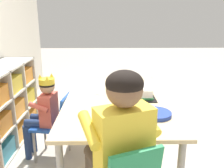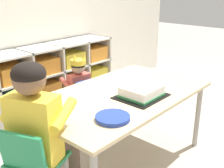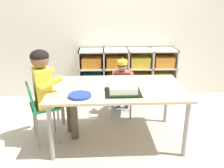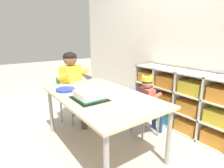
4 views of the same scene
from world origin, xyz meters
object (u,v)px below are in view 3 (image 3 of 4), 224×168
at_px(classroom_chair_blue, 122,92).
at_px(child_with_crown, 122,80).
at_px(classroom_chair_adult_side, 40,106).
at_px(activity_table, 117,92).
at_px(fork_beside_plate_stack, 176,89).
at_px(paper_plate_stack, 80,95).
at_px(adult_helper_seated, 48,86).
at_px(fork_near_child_seat, 96,89).
at_px(fork_by_napkin, 147,86).
at_px(birthday_cake_on_tray, 123,89).
at_px(fork_at_table_front_edge, 124,82).

distance_m(classroom_chair_blue, child_with_crown, 0.18).
bearing_deg(classroom_chair_adult_side, activity_table, -110.20).
relative_size(activity_table, fork_beside_plate_stack, 11.70).
bearing_deg(classroom_chair_adult_side, paper_plate_stack, -138.75).
bearing_deg(adult_helper_seated, fork_near_child_seat, -118.67).
bearing_deg(fork_by_napkin, classroom_chair_blue, 120.86).
xyz_separation_m(activity_table, fork_near_child_seat, (-0.23, -0.04, 0.06)).
height_order(classroom_chair_blue, paper_plate_stack, paper_plate_stack).
distance_m(child_with_crown, classroom_chair_adult_side, 1.18).
xyz_separation_m(classroom_chair_blue, fork_beside_plate_stack, (0.52, -0.64, 0.27)).
xyz_separation_m(adult_helper_seated, paper_plate_stack, (0.36, -0.27, -0.01)).
distance_m(birthday_cake_on_tray, paper_plate_stack, 0.44).
distance_m(adult_helper_seated, birthday_cake_on_tray, 0.81).
distance_m(activity_table, fork_at_table_front_edge, 0.20).
relative_size(classroom_chair_adult_side, adult_helper_seated, 0.66).
bearing_deg(paper_plate_stack, fork_near_child_seat, 53.72).
relative_size(classroom_chair_adult_side, fork_near_child_seat, 5.84).
relative_size(birthday_cake_on_tray, fork_at_table_front_edge, 3.00).
bearing_deg(activity_table, child_with_crown, 79.70).
height_order(child_with_crown, fork_beside_plate_stack, child_with_crown).
bearing_deg(classroom_chair_blue, fork_beside_plate_stack, 136.82).
xyz_separation_m(child_with_crown, fork_by_napkin, (0.21, -0.66, 0.13)).
xyz_separation_m(classroom_chair_blue, fork_by_napkin, (0.22, -0.55, 0.27)).
relative_size(classroom_chair_blue, fork_near_child_seat, 5.25).
xyz_separation_m(classroom_chair_adult_side, paper_plate_stack, (0.46, -0.23, 0.21)).
bearing_deg(classroom_chair_adult_side, birthday_cake_on_tray, -121.06).
height_order(activity_table, fork_by_napkin, fork_by_napkin).
relative_size(paper_plate_stack, fork_beside_plate_stack, 1.80).
xyz_separation_m(classroom_chair_blue, birthday_cake_on_tray, (-0.06, -0.72, 0.31)).
bearing_deg(classroom_chair_adult_side, fork_by_napkin, -110.53).
distance_m(activity_table, paper_plate_stack, 0.46).
relative_size(birthday_cake_on_tray, paper_plate_stack, 1.63).
height_order(classroom_chair_adult_side, adult_helper_seated, adult_helper_seated).
xyz_separation_m(classroom_chair_blue, adult_helper_seated, (-0.84, -0.54, 0.29)).
xyz_separation_m(classroom_chair_blue, fork_near_child_seat, (-0.33, -0.60, 0.27)).
height_order(child_with_crown, paper_plate_stack, child_with_crown).
relative_size(fork_at_table_front_edge, fork_by_napkin, 0.84).
relative_size(classroom_chair_blue, classroom_chair_adult_side, 0.90).
height_order(activity_table, child_with_crown, child_with_crown).
bearing_deg(classroom_chair_blue, child_with_crown, -89.27).
bearing_deg(adult_helper_seated, classroom_chair_blue, -79.43).
xyz_separation_m(paper_plate_stack, fork_by_napkin, (0.71, 0.26, -0.01)).
height_order(activity_table, fork_beside_plate_stack, fork_beside_plate_stack).
relative_size(activity_table, child_with_crown, 1.79).
height_order(birthday_cake_on_tray, fork_near_child_seat, birthday_cake_on_tray).
distance_m(activity_table, fork_near_child_seat, 0.24).
height_order(classroom_chair_blue, adult_helper_seated, adult_helper_seated).
distance_m(paper_plate_stack, fork_at_table_front_edge, 0.64).
distance_m(child_with_crown, paper_plate_stack, 1.05).
bearing_deg(child_with_crown, paper_plate_stack, 69.15).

